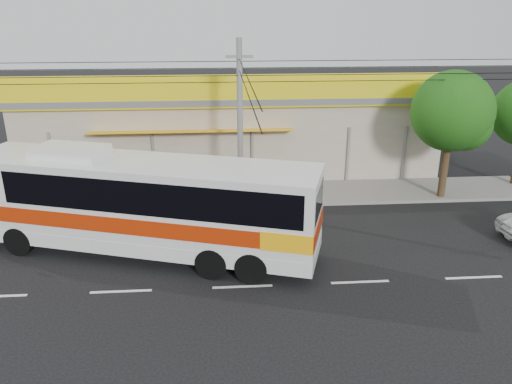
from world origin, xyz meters
TOP-DOWN VIEW (x-y plane):
  - ground at (0.00, 0.00)m, footprint 120.00×120.00m
  - sidewalk at (0.00, 6.00)m, footprint 30.00×3.20m
  - lane_markings at (0.00, -2.50)m, footprint 50.00×0.12m
  - storefront_building at (-0.01, 11.54)m, footprint 22.60×9.20m
  - coach_bus at (-3.33, 0.18)m, footprint 13.20×6.53m
  - motorbike_red at (-7.22, 4.70)m, footprint 2.13×1.19m
  - motorbike_dark at (-9.86, 5.67)m, footprint 1.64×0.94m
  - utility_pole at (0.26, 4.20)m, footprint 34.00×14.00m
  - tree_near at (10.12, 4.83)m, footprint 3.71×3.71m

SIDE VIEW (x-z plane):
  - ground at x=0.00m, z-range 0.00..0.00m
  - lane_markings at x=0.00m, z-range -0.01..0.01m
  - sidewalk at x=0.00m, z-range 0.00..0.15m
  - motorbike_dark at x=-9.86m, z-range 0.15..1.10m
  - motorbike_red at x=-7.22m, z-range 0.15..1.21m
  - coach_bus at x=-3.33m, z-range 0.14..4.14m
  - storefront_building at x=-0.01m, z-range -0.55..5.15m
  - tree_near at x=10.12m, z-range 1.09..7.24m
  - utility_pole at x=0.26m, z-range 2.47..10.08m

